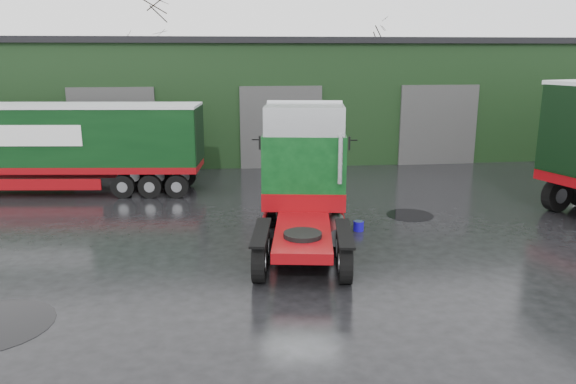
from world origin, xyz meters
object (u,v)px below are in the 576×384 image
(wash_bucket, at_px, (359,226))
(tree_back_a, at_px, (150,64))
(tree_back_b, at_px, (362,77))
(hero_tractor, at_px, (303,182))
(trailer_left, at_px, (57,149))
(warehouse, at_px, (270,95))

(wash_bucket, distance_m, tree_back_a, 28.45)
(wash_bucket, bearing_deg, tree_back_b, 75.99)
(hero_tractor, relative_size, tree_back_a, 0.69)
(trailer_left, xyz_separation_m, tree_back_b, (17.50, 20.00, 1.94))
(wash_bucket, relative_size, tree_back_a, 0.03)
(trailer_left, xyz_separation_m, wash_bucket, (10.90, -6.46, -1.65))
(warehouse, relative_size, trailer_left, 2.78)
(warehouse, xyz_separation_m, tree_back_a, (-8.00, 10.00, 1.59))
(wash_bucket, bearing_deg, hero_tractor, -141.19)
(hero_tractor, bearing_deg, trailer_left, 146.35)
(tree_back_b, bearing_deg, trailer_left, -131.19)
(warehouse, distance_m, tree_back_b, 12.82)
(warehouse, bearing_deg, trailer_left, -133.53)
(tree_back_a, bearing_deg, trailer_left, -94.29)
(warehouse, xyz_separation_m, tree_back_b, (8.00, 10.00, 0.59))
(hero_tractor, height_order, wash_bucket, hero_tractor)
(hero_tractor, bearing_deg, warehouse, 96.77)
(trailer_left, bearing_deg, tree_back_a, 1.93)
(wash_bucket, height_order, tree_back_a, tree_back_a)
(tree_back_a, bearing_deg, wash_bucket, -70.44)
(warehouse, height_order, trailer_left, warehouse)
(trailer_left, bearing_deg, warehouse, -37.31)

